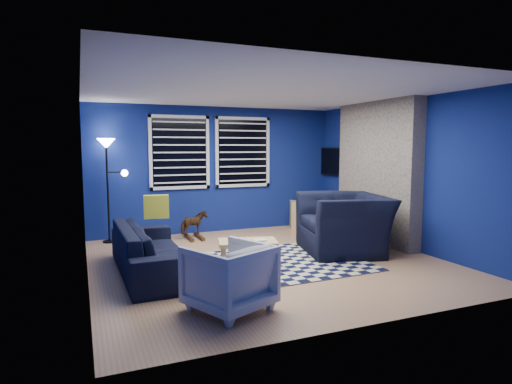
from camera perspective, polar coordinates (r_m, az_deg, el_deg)
floor at (r=6.49m, az=1.47°, el=-9.19°), size 5.00×5.00×0.00m
ceiling at (r=6.32m, az=1.53°, el=13.26°), size 5.00×5.00×0.00m
wall_back at (r=8.62m, az=-5.26°, el=2.98°), size 5.00×0.00×5.00m
wall_left at (r=5.75m, az=-21.94°, el=1.06°), size 0.00×5.00×5.00m
wall_right at (r=7.64m, az=18.91°, el=2.29°), size 0.00×5.00×5.00m
fireplace at (r=7.94m, az=15.75°, el=2.13°), size 0.65×2.00×2.50m
window_left at (r=8.38m, az=-10.13°, el=5.22°), size 1.17×0.06×1.42m
window_right at (r=8.75m, az=-1.75°, el=5.33°), size 1.17×0.06×1.42m
tv at (r=9.20m, az=10.43°, el=4.03°), size 0.07×1.00×0.58m
rug at (r=6.38m, az=2.64°, el=-9.40°), size 2.56×2.08×0.02m
sofa at (r=6.00m, az=-13.57°, el=-7.42°), size 2.25×0.91×0.65m
armchair_big at (r=7.11m, az=11.63°, el=-4.12°), size 1.69×1.56×0.93m
armchair_bent at (r=4.55m, az=-3.61°, el=-11.25°), size 1.01×1.02×0.71m
rocking_horse at (r=8.06m, az=-8.30°, el=-4.16°), size 0.42×0.57×0.44m
coffee_table at (r=6.09m, az=-1.12°, el=-7.47°), size 0.91×0.67×0.41m
cabinet at (r=9.16m, az=6.71°, el=-2.91°), size 0.79×0.67×0.65m
floor_lamp at (r=7.99m, az=-19.15°, el=4.36°), size 0.50×0.31×1.85m
throw_pillow at (r=6.49m, az=-13.15°, el=-1.93°), size 0.37×0.16×0.34m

